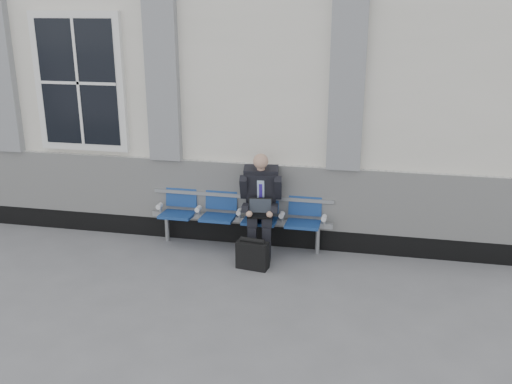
# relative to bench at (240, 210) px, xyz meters

# --- Properties ---
(ground) EXTENTS (70.00, 70.00, 0.00)m
(ground) POSITION_rel_bench_xyz_m (-2.71, -1.32, -0.55)
(ground) COLOR slate
(ground) RESTS_ON ground
(station_building) EXTENTS (14.40, 4.40, 4.49)m
(station_building) POSITION_rel_bench_xyz_m (-2.73, 2.15, 1.67)
(station_building) COLOR white
(station_building) RESTS_ON ground
(bench) EXTENTS (2.60, 0.47, 0.91)m
(bench) POSITION_rel_bench_xyz_m (0.00, 0.00, 0.00)
(bench) COLOR #9EA0A3
(bench) RESTS_ON ground
(businessman) EXTENTS (0.60, 0.80, 1.42)m
(businessman) POSITION_rel_bench_xyz_m (0.32, -0.13, 0.22)
(businessman) COLOR black
(businessman) RESTS_ON ground
(briefcase) EXTENTS (0.44, 0.23, 0.43)m
(briefcase) POSITION_rel_bench_xyz_m (0.32, -0.67, -0.36)
(briefcase) COLOR black
(briefcase) RESTS_ON ground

